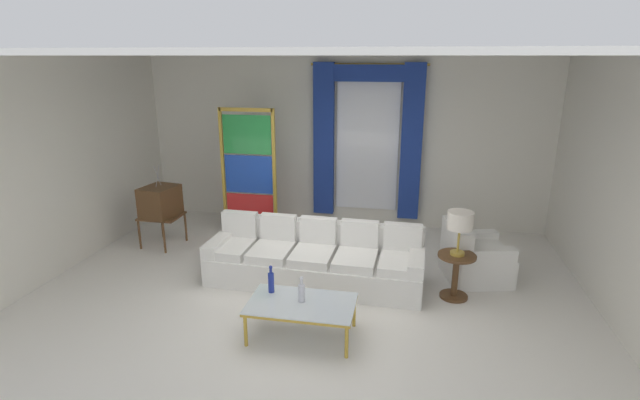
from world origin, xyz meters
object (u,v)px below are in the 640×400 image
Objects in this scene: coffee_table at (302,306)px; table_lamp_brass at (460,222)px; armchair_white at (473,259)px; round_side_table at (456,272)px; couch_white_long at (316,260)px; bottle_blue_decanter at (271,281)px; vintage_tv at (160,203)px; peacock_figurine at (266,235)px; stained_glass_divider at (249,177)px; bottle_crystal_tall at (302,292)px.

table_lamp_brass reaches higher than coffee_table.
round_side_table is (-0.28, -0.62, 0.07)m from armchair_white.
couch_white_long is at bearing 175.75° from round_side_table.
bottle_blue_decanter is 0.24× the size of vintage_tv.
peacock_figurine is at bearing 158.43° from round_side_table.
coffee_table is 2.74m from armchair_white.
vintage_tv is 0.61× the size of stained_glass_divider.
bottle_crystal_tall reaches higher than round_side_table.
bottle_crystal_tall is at bearing -84.86° from couch_white_long.
peacock_figurine is at bearing 7.36° from vintage_tv.
table_lamp_brass reaches higher than round_side_table.
stained_glass_divider reaches higher than vintage_tv.
table_lamp_brass is (-0.28, -0.62, 0.74)m from armchair_white.
stained_glass_divider is at bearing 164.87° from armchair_white.
bottle_crystal_tall reaches higher than coffee_table.
table_lamp_brass is at bearing -25.67° from stained_glass_divider.
table_lamp_brass is (2.88, -1.14, 0.81)m from peacock_figurine.
bottle_blue_decanter is 0.55× the size of round_side_table.
bottle_crystal_tall is at bearing -63.96° from peacock_figurine.
bottle_blue_decanter reaches higher than round_side_table.
coffee_table is 1.19× the size of armchair_white.
armchair_white is 1.64× the size of peacock_figurine.
coffee_table is 0.53× the size of stained_glass_divider.
peacock_figurine is 1.05× the size of table_lamp_brass.
bottle_blue_decanter is 2.95m from armchair_white.
vintage_tv reaches higher than peacock_figurine.
armchair_white is at bearing 65.49° from table_lamp_brass.
bottle_crystal_tall is 3.56m from vintage_tv.
armchair_white reaches higher than bottle_blue_decanter.
armchair_white is at bearing 42.76° from coffee_table.
couch_white_long is 4.91× the size of peacock_figurine.
couch_white_long is 1.86m from round_side_table.
bottle_blue_decanter is at bearing -71.02° from peacock_figurine.
bottle_blue_decanter is at bearing -153.28° from table_lamp_brass.
stained_glass_divider is 3.86× the size of table_lamp_brass.
bottle_crystal_tall is at bearing -36.82° from vintage_tv.
vintage_tv is at bearing -152.69° from stained_glass_divider.
stained_glass_divider is at bearing 27.31° from vintage_tv.
stained_glass_divider is 3.70× the size of round_side_table.
round_side_table reaches higher than peacock_figurine.
coffee_table is at bearing -144.32° from round_side_table.
bottle_crystal_tall is (0.39, -0.14, -0.02)m from bottle_blue_decanter.
stained_glass_divider reaches higher than bottle_crystal_tall.
bottle_blue_decanter is at bearing -144.97° from armchair_white.
peacock_figurine is (-1.15, 2.35, -0.31)m from bottle_crystal_tall.
stained_glass_divider reaches higher than peacock_figurine.
armchair_white is 3.78m from stained_glass_divider.
coffee_table is 3.55× the size of bottle_blue_decanter.
couch_white_long is 1.39m from coffee_table.
vintage_tv is 1.48m from stained_glass_divider.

